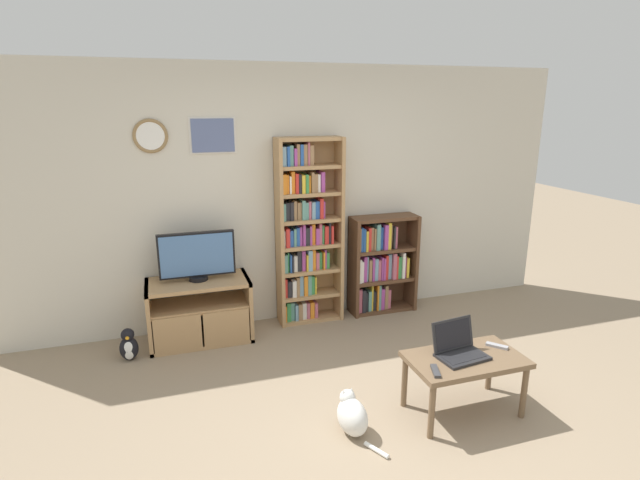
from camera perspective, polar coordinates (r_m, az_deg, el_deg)
name	(u,v)px	position (r m, az deg, el deg)	size (l,w,h in m)	color
ground_plane	(377,438)	(3.71, 6.58, -21.53)	(18.00, 18.00, 0.00)	gray
wall_back	(292,196)	(5.11, -3.26, 5.03)	(5.99, 0.09, 2.60)	beige
tv_stand	(200,311)	(4.95, -13.57, -7.87)	(0.96, 0.49, 0.61)	tan
television	(197,256)	(4.80, -13.89, -1.80)	(0.70, 0.18, 0.47)	black
bookshelf_tall	(306,233)	(5.07, -1.66, 0.79)	(0.66, 0.26, 1.91)	tan
bookshelf_short	(379,265)	(5.46, 6.77, -2.80)	(0.73, 0.28, 1.07)	brown
coffee_table	(465,364)	(3.88, 16.25, -13.45)	(0.84, 0.48, 0.45)	brown
laptop	(458,347)	(3.84, 15.53, -11.73)	(0.38, 0.31, 0.25)	#232326
remote_near_laptop	(497,346)	(4.07, 19.56, -11.33)	(0.14, 0.15, 0.02)	#99999E
remote_far_from_laptop	(435,371)	(3.61, 13.06, -14.37)	(0.09, 0.17, 0.02)	#38383A
cat	(352,415)	(3.68, 3.65, -19.32)	(0.24, 0.49, 0.30)	white
penguin_figurine	(129,346)	(4.85, -21.02, -11.23)	(0.16, 0.15, 0.30)	black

